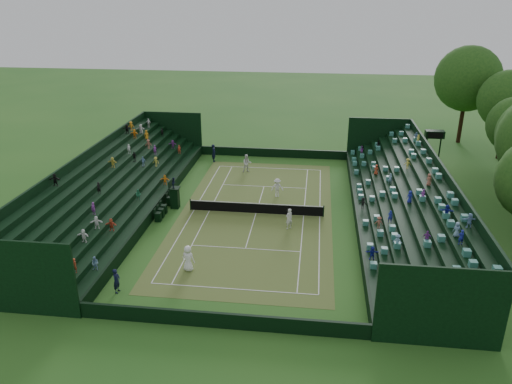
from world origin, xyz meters
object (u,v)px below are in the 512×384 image
tennis_net (256,208)px  player_near_west (188,258)px  umpire_chair (174,195)px  player_far_west (247,163)px  player_near_east (289,219)px  player_far_east (277,188)px

tennis_net → player_near_west: 10.55m
umpire_chair → player_far_west: 11.28m
player_near_east → player_far_east: player_far_east is taller
umpire_chair → player_near_west: (3.84, -10.30, -0.28)m
tennis_net → player_far_west: bearing=102.3°
umpire_chair → tennis_net: bearing=-2.6°
tennis_net → player_near_west: (-3.44, -9.97, 0.41)m
player_near_east → player_far_east: bearing=-118.8°
tennis_net → player_near_east: 3.99m
umpire_chair → player_far_west: (5.01, 10.10, -0.26)m
tennis_net → player_far_east: bearing=69.9°
tennis_net → umpire_chair: (-7.27, 0.33, 0.70)m
player_far_west → player_near_east: bearing=-85.5°
tennis_net → player_far_east: 4.34m
player_near_east → player_far_east: 6.83m
player_near_west → player_far_west: bearing=-79.8°
tennis_net → player_far_west: (-2.27, 10.44, 0.43)m
tennis_net → player_far_east: player_far_east is taller
player_near_east → player_far_west: (-5.27, 13.04, 0.08)m
player_near_east → player_far_west: size_ratio=0.92×
player_near_west → player_near_east: size_ratio=1.07×
player_far_east → player_far_west: bearing=110.0°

